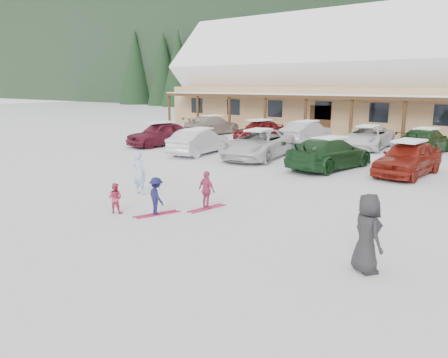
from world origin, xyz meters
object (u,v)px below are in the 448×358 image
Objects in this scene: parked_car_10 at (367,137)px; parked_car_11 at (425,141)px; child_magenta at (207,190)px; parked_car_0 at (160,134)px; parked_car_9 at (307,132)px; adult_skier at (140,173)px; bystander_dark at (367,233)px; parked_car_3 at (330,153)px; parked_car_4 at (408,158)px; parked_car_7 at (212,125)px; parked_car_1 at (199,142)px; day_lodge at (325,83)px; toddler_red at (115,198)px; parked_car_8 at (259,130)px; parked_car_2 at (258,144)px; child_navy at (156,196)px.

parked_car_11 is at bearing -1.84° from parked_car_10.
child_magenta is 0.27× the size of parked_car_0.
adult_skier is at bearing 99.43° from parked_car_9.
bystander_dark reaches higher than parked_car_3.
child_magenta is 9.89m from parked_car_4.
parked_car_4 is (3.49, 9.26, 0.14)m from child_magenta.
adult_skier is at bearing 78.46° from parked_car_3.
parked_car_1 is at bearing 127.90° from parked_car_7.
parked_car_0 reaches higher than parked_car_7.
day_lodge is 24.13× the size of child_magenta.
day_lodge is 31.16× the size of toddler_red.
child_magenta is at bearing -30.31° from parked_car_0.
parked_car_10 is (8.04, -11.14, -3.25)m from day_lodge.
bystander_dark is 0.41× the size of parked_car_8.
parked_car_2 reaches higher than parked_car_3.
day_lodge is at bearing -24.48° from bystander_dark.
bystander_dark is at bearing -57.33° from parked_car_2.
adult_skier is 0.35× the size of parked_car_4.
bystander_dark reaches higher than parked_car_7.
parked_car_0 reaches higher than parked_car_3.
parked_car_1 is at bearing -6.55° from parked_car_0.
child_magenta is at bearing -105.83° from parked_car_4.
parked_car_0 reaches higher than parked_car_1.
parked_car_2 reaches higher than parked_car_7.
parked_car_7 is at bearing 161.89° from parked_car_4.
parked_car_0 is 15.03m from parked_car_4.
parked_car_1 is (-5.45, 10.16, 0.24)m from toddler_red.
parked_car_1 reaches higher than parked_car_8.
child_navy is 21.48m from parked_car_7.
parked_car_10 is 3.26m from parked_car_11.
child_navy is 0.23× the size of parked_car_3.
bystander_dark is 11.53m from parked_car_3.
parked_car_3 is at bearing 5.20° from parked_car_0.
child_navy is 11.49m from parked_car_4.
parked_car_11 is (3.25, 0.14, 0.02)m from parked_car_10.
bystander_dark is at bearing 103.68° from parked_car_11.
parked_car_1 is (1.40, -19.02, -3.23)m from day_lodge.
parked_car_7 is (-5.65, 8.14, 0.02)m from parked_car_1.
parked_car_2 is (-2.11, 11.08, 0.29)m from toddler_red.
day_lodge reaches higher than parked_car_2.
parked_car_2 reaches higher than parked_car_11.
child_navy is 10.04m from parked_car_3.
parked_car_11 is (2.33, 7.56, -0.01)m from parked_car_3.
adult_skier reaches higher than child_navy.
child_magenta is 0.29× the size of parked_car_8.
parked_car_9 is 0.90× the size of parked_car_11.
parked_car_0 is at bearing -24.76° from child_navy.
parked_car_8 is (0.49, -11.51, -3.24)m from day_lodge.
parked_car_0 reaches higher than parked_car_8.
parked_car_11 reaches higher than parked_car_8.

